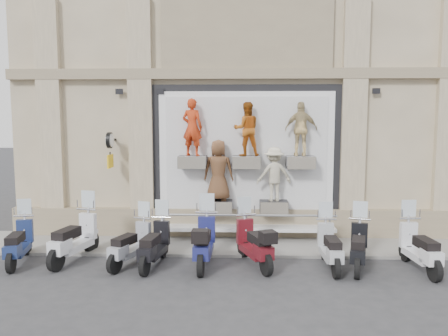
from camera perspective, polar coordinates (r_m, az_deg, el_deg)
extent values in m
plane|color=#323235|center=(10.49, 3.11, -13.36)|extent=(90.00, 90.00, 0.00)
cube|color=gray|center=(12.48, 2.91, -9.94)|extent=(16.00, 2.20, 0.08)
cube|color=black|center=(12.89, 2.90, 1.27)|extent=(5.60, 0.10, 4.30)
cube|color=white|center=(12.83, 2.90, 1.25)|extent=(5.10, 0.06, 3.90)
cube|color=white|center=(12.79, 2.91, 1.23)|extent=(4.70, 0.04, 3.60)
cube|color=white|center=(12.81, 2.88, -7.75)|extent=(5.10, 0.75, 0.10)
cube|color=#28282B|center=(12.60, -4.14, 0.80)|extent=(0.80, 0.50, 0.35)
imported|color=red|center=(12.54, -4.18, 5.33)|extent=(0.68, 0.55, 1.64)
cube|color=#28282B|center=(12.53, 2.93, 0.78)|extent=(0.80, 0.50, 0.35)
imported|color=#9C4F13|center=(12.47, 2.95, 5.09)|extent=(0.82, 0.68, 1.53)
cube|color=#28282B|center=(12.65, 9.96, 0.75)|extent=(0.80, 0.50, 0.35)
imported|color=tan|center=(12.60, 10.05, 5.04)|extent=(0.93, 0.44, 1.54)
cube|color=#28282B|center=(12.73, -0.72, -5.04)|extent=(0.80, 0.50, 0.35)
imported|color=brown|center=(12.57, -0.73, -0.30)|extent=(0.88, 0.59, 1.77)
cube|color=#28282B|center=(12.76, 6.50, -5.06)|extent=(0.80, 0.50, 0.35)
imported|color=beige|center=(12.61, 6.56, -0.81)|extent=(1.09, 0.74, 1.56)
cube|color=black|center=(13.14, -14.37, 3.58)|extent=(0.06, 0.56, 0.06)
cylinder|color=black|center=(12.88, -14.71, 3.52)|extent=(0.10, 0.46, 0.46)
cube|color=yellow|center=(12.92, -14.63, 0.86)|extent=(0.04, 0.50, 0.38)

